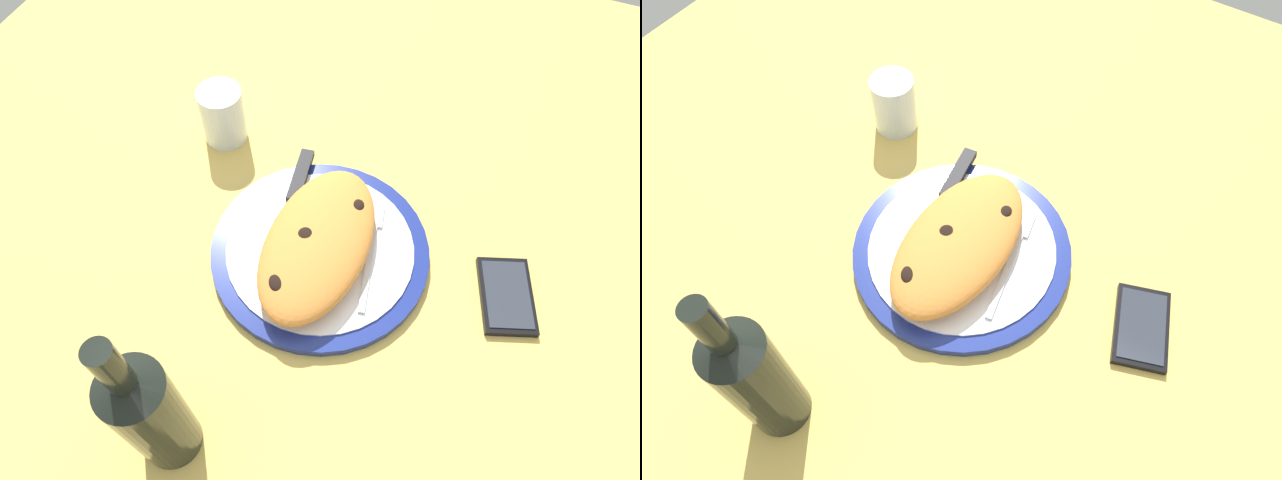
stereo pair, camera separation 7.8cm
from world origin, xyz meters
The scene contains 8 objects.
ground_plane centered at (0.00, 0.00, -1.50)cm, with size 150.00×150.00×3.00cm, color #DBB756.
plate centered at (0.00, 0.00, 0.85)cm, with size 30.49×30.49×1.76cm.
calzone centered at (-0.81, -0.21, 4.28)cm, with size 25.98×14.46×5.06cm.
fork centered at (2.93, -6.51, 1.96)cm, with size 17.45×5.18×0.40cm.
knife centered at (7.01, 6.81, 2.25)cm, with size 23.41×5.42×1.20cm.
smartphone centered at (3.13, -25.79, 0.56)cm, with size 12.99×10.30×1.16cm.
water_glass centered at (15.09, 22.52, 4.03)cm, with size 6.87×6.87×9.33cm.
wine_bottle centered at (-30.05, 6.37, 11.06)cm, with size 6.86×6.86×27.96cm.
Camera 2 is at (-35.06, -22.69, 69.79)cm, focal length 32.29 mm.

